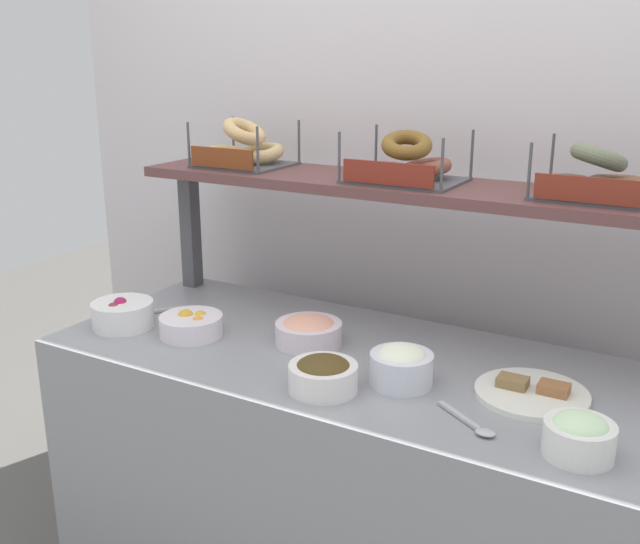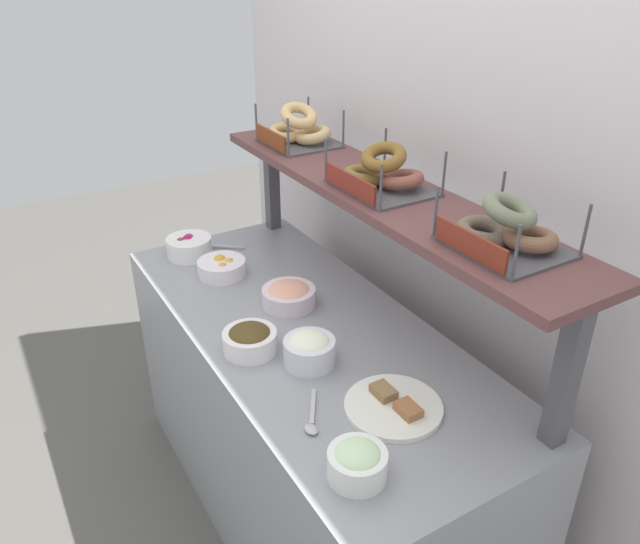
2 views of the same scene
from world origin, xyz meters
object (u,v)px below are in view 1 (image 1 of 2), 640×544
bowl_lox_spread (309,331)px  bowl_cream_cheese (401,365)px  bowl_scallion_spread (579,436)px  serving_spoon_by_edge (147,312)px  bagel_basket_poppy (595,180)px  bowl_chocolate_spread (323,374)px  bagel_basket_plain (244,150)px  bowl_fruit_salad (191,325)px  serving_spoon_near_plate (473,425)px  bagel_basket_cinnamon_raisin (405,165)px  bowl_beet_salad (123,314)px  serving_plate_white (532,392)px

bowl_lox_spread → bowl_cream_cheese: bearing=-17.9°
bowl_scallion_spread → serving_spoon_by_edge: size_ratio=0.97×
bowl_lox_spread → bagel_basket_poppy: bearing=21.6°
bowl_chocolate_spread → serving_spoon_by_edge: (-0.73, 0.18, -0.03)m
bagel_basket_plain → bowl_fruit_salad: bearing=-79.6°
serving_spoon_near_plate → bagel_basket_cinnamon_raisin: bearing=129.0°
serving_spoon_by_edge → bagel_basket_plain: size_ratio=0.55×
bowl_lox_spread → bowl_scallion_spread: bearing=-16.8°
bowl_beet_salad → bowl_cream_cheese: bearing=3.6°
bowl_cream_cheese → serving_spoon_near_plate: bowl_cream_cheese is taller
bowl_cream_cheese → bowl_chocolate_spread: (-0.15, -0.12, -0.01)m
bowl_lox_spread → serving_plate_white: bowl_lox_spread is taller
bowl_chocolate_spread → bowl_cream_cheese: bearing=40.2°
serving_spoon_near_plate → bagel_basket_poppy: bearing=76.8°
serving_plate_white → serving_spoon_near_plate: size_ratio=1.66×
serving_spoon_near_plate → bagel_basket_plain: bearing=152.5°
bowl_chocolate_spread → bowl_beet_salad: 0.72m
bowl_beet_salad → serving_spoon_by_edge: (-0.01, 0.12, -0.03)m
bowl_fruit_salad → bagel_basket_poppy: size_ratio=0.64×
bowl_cream_cheese → serving_plate_white: bowl_cream_cheese is taller
bowl_chocolate_spread → serving_plate_white: size_ratio=0.63×
bowl_fruit_salad → serving_spoon_by_edge: (-0.23, 0.07, -0.02)m
bowl_cream_cheese → serving_spoon_by_edge: 0.88m
bagel_basket_cinnamon_raisin → serving_spoon_near_plate: bearing=-51.0°
bowl_scallion_spread → bagel_basket_plain: bearing=157.0°
bowl_cream_cheese → serving_spoon_near_plate: (0.22, -0.12, -0.04)m
bowl_lox_spread → bagel_basket_cinnamon_raisin: bearing=56.4°
serving_plate_white → bagel_basket_plain: (-1.01, 0.27, 0.47)m
bowl_cream_cheese → bagel_basket_cinnamon_raisin: bearing=114.5°
bowl_cream_cheese → serving_spoon_by_edge: size_ratio=1.06×
bowl_fruit_salad → serving_plate_white: bearing=6.0°
bowl_lox_spread → serving_spoon_near_plate: bowl_lox_spread is taller
bagel_basket_plain → bagel_basket_poppy: 1.05m
bowl_cream_cheese → bowl_beet_salad: 0.87m
bowl_chocolate_spread → bagel_basket_cinnamon_raisin: (-0.01, 0.48, 0.44)m
bowl_chocolate_spread → bowl_lox_spread: bearing=127.7°
bowl_chocolate_spread → bagel_basket_plain: (-0.57, 0.49, 0.44)m
bowl_cream_cheese → bowl_lox_spread: bearing=162.1°
bowl_chocolate_spread → bowl_scallion_spread: bearing=-0.1°
serving_plate_white → bowl_beet_salad: bearing=-172.7°
bowl_cream_cheese → bagel_basket_cinnamon_raisin: bagel_basket_cinnamon_raisin is taller
bowl_lox_spread → bagel_basket_cinnamon_raisin: 0.53m
bowl_chocolate_spread → serving_spoon_near_plate: (0.37, 0.00, -0.03)m
bowl_scallion_spread → serving_spoon_by_edge: 1.33m
bagel_basket_cinnamon_raisin → bowl_fruit_salad: bearing=-143.6°
bowl_beet_salad → bagel_basket_cinnamon_raisin: (0.70, 0.41, 0.44)m
bagel_basket_plain → serving_spoon_near_plate: bearing=-27.5°
bagel_basket_plain → bowl_beet_salad: bearing=-109.6°
bowl_beet_salad → bagel_basket_poppy: bearing=19.4°
bowl_beet_salad → bagel_basket_cinnamon_raisin: size_ratio=0.59×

